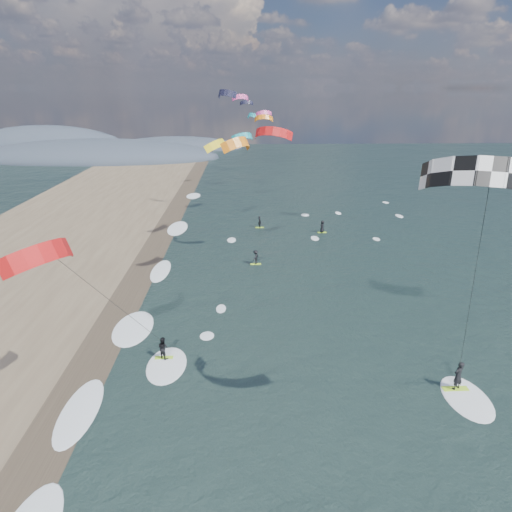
{
  "coord_description": "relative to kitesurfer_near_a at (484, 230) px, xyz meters",
  "views": [
    {
      "loc": [
        -1.74,
        -13.55,
        17.05
      ],
      "look_at": [
        -1.0,
        12.0,
        7.0
      ],
      "focal_mm": 30.0,
      "sensor_mm": 36.0,
      "label": 1
    }
  ],
  "objects": [
    {
      "name": "ground",
      "position": [
        -7.74,
        -2.25,
        -11.84
      ],
      "size": [
        260.0,
        260.0,
        0.0
      ],
      "primitive_type": "plane",
      "color": "black",
      "rests_on": "ground"
    },
    {
      "name": "wet_sand_strip",
      "position": [
        -19.74,
        7.75,
        -11.84
      ],
      "size": [
        3.0,
        240.0,
        0.0
      ],
      "primitive_type": "cube",
      "color": "#382D23",
      "rests_on": "ground"
    },
    {
      "name": "coastal_hills",
      "position": [
        -52.58,
        105.61,
        -11.84
      ],
      "size": [
        80.0,
        41.0,
        15.0
      ],
      "color": "#3D4756",
      "rests_on": "ground"
    },
    {
      "name": "kitesurfer_near_a",
      "position": [
        0.0,
        0.0,
        0.0
      ],
      "size": [
        8.15,
        9.24,
        15.31
      ],
      "color": "#ACE829",
      "rests_on": "ground"
    },
    {
      "name": "kitesurfer_near_b",
      "position": [
        -17.31,
        4.56,
        -4.94
      ],
      "size": [
        6.74,
        9.16,
        11.34
      ],
      "color": "#ACE829",
      "rests_on": "ground"
    },
    {
      "name": "far_kitesurfers",
      "position": [
        -5.26,
        30.94,
        -11.06
      ],
      "size": [
        9.8,
        13.43,
        1.58
      ],
      "color": "#ACE829",
      "rests_on": "ground"
    },
    {
      "name": "bg_kite_field",
      "position": [
        -8.56,
        51.55,
        1.32
      ],
      "size": [
        10.48,
        74.24,
        6.6
      ],
      "color": "orange",
      "rests_on": "ground"
    },
    {
      "name": "shoreline_surf",
      "position": [
        -18.54,
        12.5,
        -11.84
      ],
      "size": [
        2.4,
        79.4,
        0.11
      ],
      "color": "white",
      "rests_on": "ground"
    }
  ]
}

